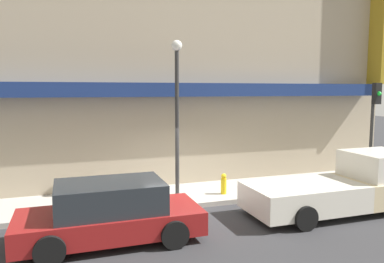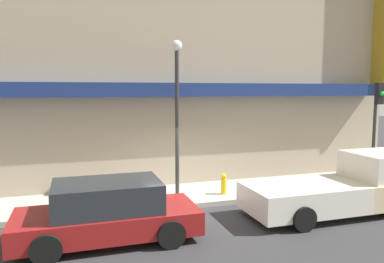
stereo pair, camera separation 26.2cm
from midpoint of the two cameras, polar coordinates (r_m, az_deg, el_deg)
name	(u,v)px [view 2 (the right image)]	position (r m, az deg, el deg)	size (l,w,h in m)	color
ground_plane	(188,209)	(12.15, 0.07, -11.75)	(80.00, 80.00, 0.00)	#2D2D30
sidewalk	(178,196)	(13.31, -1.65, -9.76)	(36.00, 2.59, 0.16)	#ADA89E
building	(159,46)	(15.58, -4.55, 12.88)	(19.80, 3.80, 11.16)	tan
pickup_truck	(346,187)	(12.63, 23.02, -7.84)	(5.68, 2.18, 1.81)	beige
parked_car	(108,212)	(9.76, -11.98, -11.92)	(4.50, 2.10, 1.51)	maroon
fire_hydrant	(224,184)	(13.18, 5.43, -7.96)	(0.19, 0.19, 0.72)	yellow
street_lamp	(177,99)	(12.66, -1.71, 4.98)	(0.36, 0.36, 5.26)	#2D2D2D
traffic_light	(377,115)	(15.85, 26.74, 2.22)	(0.28, 0.42, 3.88)	#2D2D2D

